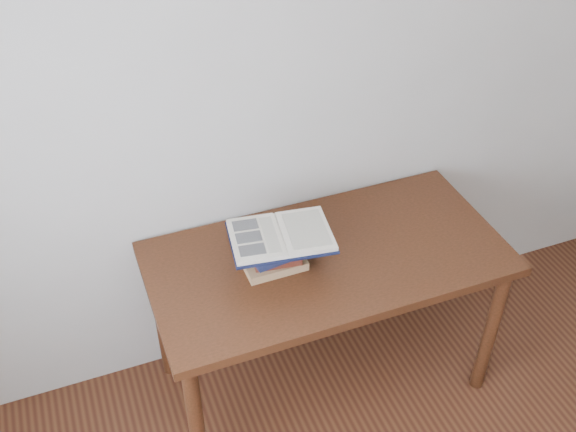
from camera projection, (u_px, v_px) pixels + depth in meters
name	position (u px, v px, depth m)	size (l,w,h in m)	color
desk	(327.00, 273.00, 2.71)	(1.41, 0.71, 0.76)	#4F2413
book_stack	(274.00, 251.00, 2.57)	(0.27, 0.19, 0.13)	#A37D54
open_book	(281.00, 236.00, 2.52)	(0.42, 0.32, 0.03)	black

